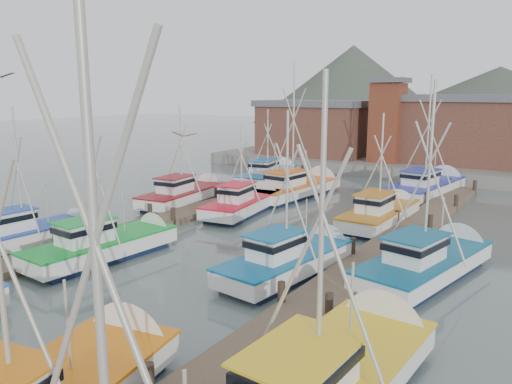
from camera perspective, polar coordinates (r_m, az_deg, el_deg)
The scene contains 21 objects.
ground at distance 24.56m, azimuth -6.97°, elevation -8.51°, with size 260.00×260.00×0.00m, color #516260.
dock_left at distance 31.90m, azimuth -11.93°, elevation -3.61°, with size 2.30×46.00×1.50m.
dock_right at distance 24.42m, azimuth 12.24°, elevation -8.28°, with size 2.30×46.00×1.50m.
quay at distance 57.11m, azimuth 17.71°, elevation 3.04°, with size 44.00×16.00×1.20m, color slate.
shed_left at distance 58.79m, azimuth 6.95°, elevation 7.38°, with size 12.72×8.48×6.20m.
shed_center at distance 55.42m, azimuth 23.97°, elevation 6.62°, with size 14.84×9.54×6.90m.
lookout_tower at distance 53.42m, azimuth 14.77°, elevation 8.00°, with size 3.60×3.60×8.50m.
distant_hills at distance 143.11m, azimuth 22.19°, elevation 7.17°, with size 175.00×140.00×42.00m.
boat_4 at distance 26.65m, azimuth -16.30°, elevation -5.76°, with size 3.42×8.61×8.54m.
boat_5 at distance 23.49m, azimuth 4.42°, elevation -7.64°, with size 3.52×8.64×8.22m.
boat_6 at distance 30.02m, azimuth -23.96°, elevation -4.38°, with size 3.29×7.88×8.14m.
boat_7 at distance 14.62m, azimuth 8.64°, elevation -20.19°, with size 4.01×10.06×9.74m.
boat_8 at distance 35.05m, azimuth -1.19°, elevation -1.24°, with size 3.75×8.76×6.88m.
boat_9 at distance 32.99m, azimuth 14.26°, elevation -2.39°, with size 3.17×8.65×7.77m.
boat_10 at distance 38.48m, azimuth -7.86°, elevation -0.20°, with size 3.76×9.16×8.06m.
boat_11 at distance 24.42m, azimuth 19.28°, elevation -7.50°, with size 4.47×9.48×9.63m.
boat_12 at distance 40.83m, azimuth 4.83°, elevation 0.55°, with size 4.67×10.46×11.75m.
boat_13 at distance 43.53m, azimuth 19.10°, elevation 0.62°, with size 4.42×10.61×10.68m.
boat_14 at distance 47.21m, azimuth 1.68°, elevation 2.03°, with size 4.40×9.80×7.62m.
gull_near at distance 21.92m, azimuth -27.17°, elevation 11.71°, with size 1.55×0.64×0.24m.
gull_far at distance 23.46m, azimuth -8.21°, elevation 6.48°, with size 1.55×0.63×0.24m.
Camera 1 is at (15.04, -17.55, 8.29)m, focal length 35.00 mm.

